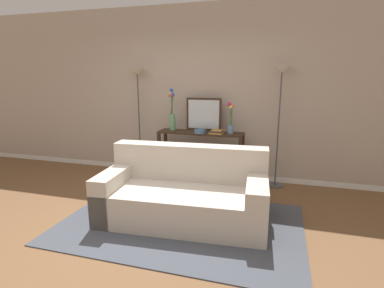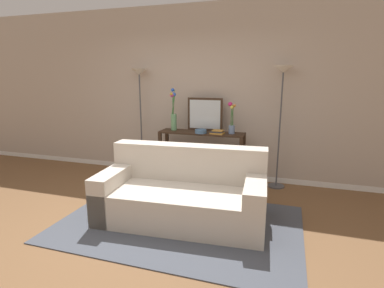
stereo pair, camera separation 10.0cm
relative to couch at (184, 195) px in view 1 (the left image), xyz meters
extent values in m
cube|color=brown|center=(-0.47, -0.56, -0.32)|extent=(16.00, 16.00, 0.02)
cube|color=white|center=(-0.47, 1.76, -0.26)|extent=(12.00, 0.15, 0.09)
cube|color=#B7A899|center=(-0.47, 1.76, 1.19)|extent=(12.00, 0.14, 2.81)
cube|color=#474C56|center=(0.00, -0.16, -0.30)|extent=(2.84, 1.84, 0.01)
cube|color=beige|center=(0.00, -0.06, -0.10)|extent=(2.05, 1.09, 0.42)
cube|color=beige|center=(-0.02, 0.28, 0.34)|extent=(2.00, 0.40, 0.46)
cube|color=beige|center=(-0.87, -0.12, -0.01)|extent=(0.31, 0.97, 0.60)
cube|color=beige|center=(0.88, 0.00, -0.01)|extent=(0.31, 0.97, 0.60)
cube|color=#382619|center=(-0.15, 1.36, 0.53)|extent=(1.40, 0.36, 0.03)
cube|color=#382619|center=(-0.15, 1.36, -0.16)|extent=(1.29, 0.30, 0.01)
cube|color=#382619|center=(-0.83, 1.20, 0.10)|extent=(0.05, 0.05, 0.83)
cube|color=#382619|center=(0.52, 1.20, 0.10)|extent=(0.05, 0.05, 0.83)
cube|color=#382619|center=(-0.83, 1.51, 0.10)|extent=(0.05, 0.05, 0.83)
cube|color=#382619|center=(0.52, 1.51, 0.10)|extent=(0.05, 0.05, 0.83)
cylinder|color=#4C4C51|center=(-1.32, 1.50, -0.30)|extent=(0.26, 0.26, 0.02)
cylinder|color=#4C4C51|center=(-1.32, 1.50, 0.59)|extent=(0.02, 0.02, 1.74)
cone|color=silver|center=(-1.32, 1.50, 1.51)|extent=(0.28, 0.28, 0.10)
cylinder|color=#4C4C51|center=(1.06, 1.50, -0.30)|extent=(0.26, 0.26, 0.02)
cylinder|color=#4C4C51|center=(1.06, 1.50, 0.60)|extent=(0.02, 0.02, 1.77)
cone|color=silver|center=(1.06, 1.50, 1.54)|extent=(0.28, 0.28, 0.10)
cube|color=#382619|center=(-0.14, 1.50, 0.82)|extent=(0.59, 0.02, 0.54)
cube|color=silver|center=(-0.14, 1.49, 0.82)|extent=(0.52, 0.01, 0.47)
cylinder|color=#669E6B|center=(-0.65, 1.38, 0.68)|extent=(0.10, 0.10, 0.27)
cylinder|color=#3D7538|center=(-0.66, 1.39, 0.97)|extent=(0.02, 0.04, 0.31)
sphere|color=#DC498F|center=(-0.68, 1.40, 1.13)|extent=(0.07, 0.07, 0.07)
cylinder|color=#3D7538|center=(-0.65, 1.40, 0.98)|extent=(0.05, 0.01, 0.32)
sphere|color=blue|center=(-0.65, 1.42, 1.14)|extent=(0.07, 0.07, 0.07)
cylinder|color=#3D7538|center=(-0.66, 1.38, 0.98)|extent=(0.03, 0.04, 0.33)
sphere|color=gold|center=(-0.68, 1.37, 1.15)|extent=(0.05, 0.05, 0.05)
cylinder|color=#3D7538|center=(-0.66, 1.40, 1.01)|extent=(0.05, 0.04, 0.39)
sphere|color=blue|center=(-0.67, 1.41, 1.21)|extent=(0.06, 0.06, 0.06)
cylinder|color=#3D7538|center=(-0.65, 1.40, 0.99)|extent=(0.03, 0.01, 0.33)
sphere|color=#602AD2|center=(-0.65, 1.42, 1.15)|extent=(0.04, 0.04, 0.04)
cylinder|color=#6B84AD|center=(0.34, 1.36, 0.61)|extent=(0.10, 0.10, 0.13)
cylinder|color=#3D7538|center=(0.34, 1.34, 0.82)|extent=(0.03, 0.01, 0.29)
sphere|color=#E3D34C|center=(0.34, 1.32, 0.97)|extent=(0.05, 0.05, 0.05)
cylinder|color=#3D7538|center=(0.33, 1.36, 0.84)|extent=(0.01, 0.05, 0.33)
sphere|color=#C82674|center=(0.31, 1.36, 1.01)|extent=(0.07, 0.07, 0.07)
cylinder|color=#3D7538|center=(0.34, 1.37, 0.82)|extent=(0.02, 0.01, 0.29)
sphere|color=gold|center=(0.34, 1.39, 0.97)|extent=(0.05, 0.05, 0.05)
cylinder|color=#3D7538|center=(0.35, 1.36, 0.83)|extent=(0.01, 0.04, 0.31)
sphere|color=orange|center=(0.37, 1.36, 0.99)|extent=(0.04, 0.04, 0.04)
cylinder|color=#4C7093|center=(-0.14, 1.25, 0.57)|extent=(0.19, 0.19, 0.05)
torus|color=#4C7093|center=(-0.14, 1.25, 0.60)|extent=(0.18, 0.18, 0.01)
cube|color=#B77F33|center=(0.13, 1.27, 0.56)|extent=(0.22, 0.18, 0.02)
cube|color=#2D2D33|center=(0.12, 1.27, 0.58)|extent=(0.18, 0.14, 0.02)
cube|color=#B77F33|center=(0.14, 1.28, 0.60)|extent=(0.18, 0.14, 0.02)
cube|color=silver|center=(-0.70, 1.36, -0.25)|extent=(0.06, 0.15, 0.13)
cube|color=tan|center=(-0.65, 1.36, -0.25)|extent=(0.03, 0.18, 0.12)
cube|color=slate|center=(-0.62, 1.36, -0.25)|extent=(0.03, 0.15, 0.12)
cube|color=#B77F33|center=(-0.59, 1.36, -0.25)|extent=(0.03, 0.16, 0.12)
cube|color=#236033|center=(-0.55, 1.36, -0.26)|extent=(0.03, 0.14, 0.10)
cube|color=maroon|center=(-0.52, 1.36, -0.26)|extent=(0.03, 0.15, 0.10)
cube|color=#2D2D33|center=(-0.48, 1.36, -0.26)|extent=(0.04, 0.16, 0.10)
camera|label=1|loc=(1.07, -3.33, 1.44)|focal=28.27mm
camera|label=2|loc=(1.17, -3.30, 1.44)|focal=28.27mm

